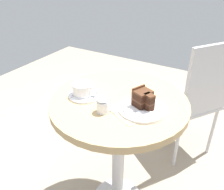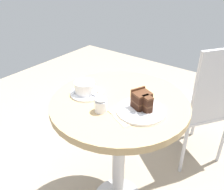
{
  "view_description": "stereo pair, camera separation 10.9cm",
  "coord_description": "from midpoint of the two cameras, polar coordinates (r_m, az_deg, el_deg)",
  "views": [
    {
      "loc": [
        0.46,
        -0.85,
        1.32
      ],
      "look_at": [
        -0.02,
        -0.04,
        0.78
      ],
      "focal_mm": 38.0,
      "sensor_mm": 36.0,
      "label": 1
    },
    {
      "loc": [
        0.55,
        -0.79,
        1.32
      ],
      "look_at": [
        -0.02,
        -0.04,
        0.78
      ],
      "focal_mm": 38.0,
      "sensor_mm": 36.0,
      "label": 2
    }
  ],
  "objects": [
    {
      "name": "cake_slice",
      "position": [
        1.05,
        10.25,
        -1.37
      ],
      "size": [
        0.11,
        0.09,
        0.08
      ],
      "rotation": [
        0.0,
        0.0,
        5.87
      ],
      "color": "#381E14",
      "rests_on": "cake_plate"
    },
    {
      "name": "coffee_cup",
      "position": [
        1.16,
        -3.83,
        1.82
      ],
      "size": [
        0.14,
        0.1,
        0.06
      ],
      "color": "white",
      "rests_on": "saucer"
    },
    {
      "name": "cake_plate",
      "position": [
        1.06,
        9.85,
        -3.81
      ],
      "size": [
        0.22,
        0.22,
        0.01
      ],
      "color": "white",
      "rests_on": "cafe_table"
    },
    {
      "name": "fork",
      "position": [
        1.03,
        7.8,
        -4.23
      ],
      "size": [
        0.13,
        0.07,
        0.0
      ],
      "rotation": [
        0.0,
        0.0,
        3.53
      ],
      "color": "silver",
      "rests_on": "cake_plate"
    },
    {
      "name": "teaspoon",
      "position": [
        1.21,
        -5.61,
        1.48
      ],
      "size": [
        0.05,
        0.1,
        0.0
      ],
      "rotation": [
        0.0,
        0.0,
        1.95
      ],
      "color": "silver",
      "rests_on": "saucer"
    },
    {
      "name": "sugar_pot",
      "position": [
        1.03,
        0.33,
        -2.36
      ],
      "size": [
        0.06,
        0.06,
        0.07
      ],
      "color": "white",
      "rests_on": "cafe_table"
    },
    {
      "name": "cafe_chair",
      "position": [
        1.68,
        23.55,
        -1.18
      ],
      "size": [
        0.53,
        0.53,
        0.9
      ],
      "rotation": [
        0.0,
        0.0,
        4.1
      ],
      "color": "#BCBCC1",
      "rests_on": "ground"
    },
    {
      "name": "napkin",
      "position": [
        1.04,
        7.05,
        -4.44
      ],
      "size": [
        0.19,
        0.19,
        0.0
      ],
      "rotation": [
        0.0,
        0.0,
        2.71
      ],
      "color": "beige",
      "rests_on": "cafe_table"
    },
    {
      "name": "saucer",
      "position": [
        1.18,
        -3.47,
        0.34
      ],
      "size": [
        0.16,
        0.16,
        0.01
      ],
      "color": "white",
      "rests_on": "cafe_table"
    },
    {
      "name": "cafe_table",
      "position": [
        1.21,
        4.35,
        -6.72
      ],
      "size": [
        0.67,
        0.67,
        0.74
      ],
      "color": "tan",
      "rests_on": "ground"
    }
  ]
}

